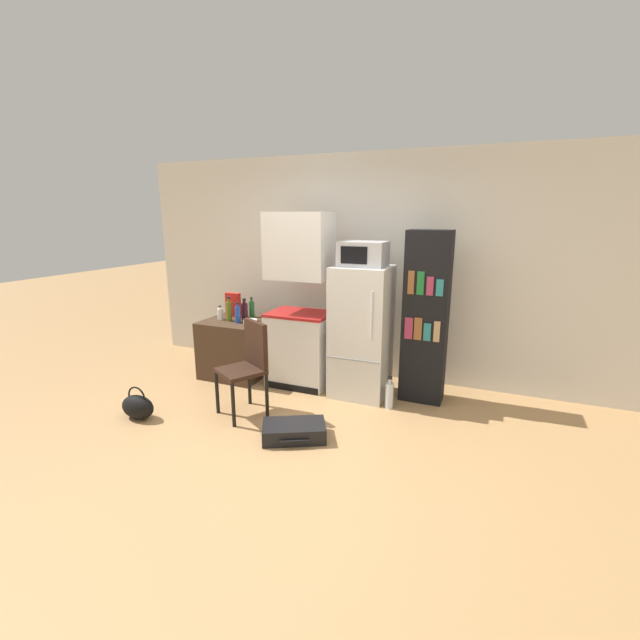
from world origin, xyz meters
The scene contains 18 objects.
ground_plane centered at (0.00, 0.00, 0.00)m, with size 24.00×24.00×0.00m, color tan.
wall_back centered at (0.20, 2.00, 1.33)m, with size 6.40×0.10×2.67m.
side_table centered at (-1.38, 1.27, 0.35)m, with size 0.74×0.66×0.71m.
kitchen_hutch centered at (-0.52, 1.33, 0.93)m, with size 0.72×0.54×1.99m.
refrigerator centered at (0.22, 1.32, 0.72)m, with size 0.60×0.59×1.44m.
microwave centered at (0.22, 1.31, 1.56)m, with size 0.48×0.36×0.26m.
bookshelf centered at (0.88, 1.45, 0.91)m, with size 0.45×0.32×1.82m.
bottle_olive_oil centered at (-1.42, 1.22, 0.83)m, with size 0.07×0.07×0.30m.
bottle_milk_white centered at (-1.56, 1.24, 0.78)m, with size 0.07×0.07×0.17m.
bottle_wine_dark centered at (-1.27, 1.33, 0.82)m, with size 0.08×0.08×0.27m.
bottle_green_tall centered at (-1.28, 1.51, 0.81)m, with size 0.07×0.07×0.25m.
bottle_blue_soda centered at (-1.27, 1.18, 0.81)m, with size 0.06×0.06×0.25m.
bowl centered at (-1.12, 1.22, 0.73)m, with size 0.17×0.17×0.05m.
cereal_box centered at (-1.51, 1.45, 0.86)m, with size 0.19×0.07×0.30m.
chair centered at (-0.67, 0.43, 0.56)m, with size 0.55×0.55×0.94m.
suitcase_large_flat centered at (-0.02, 0.12, 0.07)m, with size 0.65×0.54×0.14m.
handbag centered at (-1.61, -0.12, 0.12)m, with size 0.36×0.20×0.33m.
water_bottle_front centered at (0.62, 1.07, 0.15)m, with size 0.09×0.09×0.35m.
Camera 1 is at (1.54, -3.01, 1.96)m, focal length 24.00 mm.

